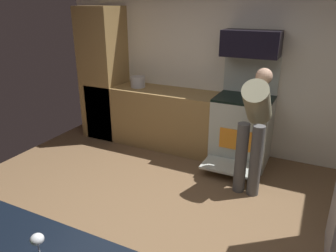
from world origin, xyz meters
The scene contains 9 objects.
ground_plane centered at (0.00, 0.00, -0.01)m, with size 5.20×4.80×0.02m, color brown.
wall_back centered at (0.00, 2.34, 1.30)m, with size 5.20×0.12×2.60m, color white.
lower_cabinet_run centered at (-0.90, 1.98, 0.45)m, with size 2.40×0.60×0.90m, color #997846.
cabinet_column centered at (-1.90, 1.98, 1.05)m, with size 0.60×0.60×2.10m, color #997846.
oven_range centered at (0.44, 1.96, 0.51)m, with size 0.76×1.03×1.48m.
microwave centered at (0.44, 2.06, 1.65)m, with size 0.74×0.38×0.34m, color black.
person_cook centered at (0.71, 1.32, 0.86)m, with size 0.31×0.67×1.43m.
wine_glass_far centered at (0.16, -1.36, 1.01)m, with size 0.07×0.07×0.15m.
stock_pot centered at (-1.26, 1.98, 0.98)m, with size 0.23×0.23×0.17m, color #B8B9BF.
Camera 1 is at (1.34, -2.25, 2.14)m, focal length 34.30 mm.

